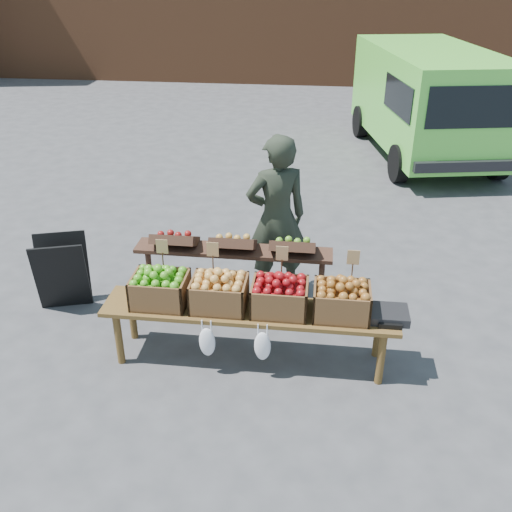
% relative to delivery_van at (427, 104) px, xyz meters
% --- Properties ---
extents(ground, '(80.00, 80.00, 0.00)m').
position_rel_delivery_van_xyz_m(ground, '(-2.43, -6.75, -0.97)').
color(ground, '#434346').
extents(delivery_van, '(2.81, 4.65, 1.95)m').
position_rel_delivery_van_xyz_m(delivery_van, '(0.00, 0.00, 0.00)').
color(delivery_van, '#61E045').
rests_on(delivery_van, ground).
extents(vendor, '(0.79, 0.66, 1.84)m').
position_rel_delivery_van_xyz_m(vendor, '(-2.30, -5.31, -0.05)').
color(vendor, '#242B1F').
rests_on(vendor, ground).
extents(chalkboard_sign, '(0.61, 0.45, 0.82)m').
position_rel_delivery_van_xyz_m(chalkboard_sign, '(-4.55, -5.88, -0.56)').
color(chalkboard_sign, black).
rests_on(chalkboard_sign, ground).
extents(back_table, '(2.10, 0.44, 1.04)m').
position_rel_delivery_van_xyz_m(back_table, '(-2.69, -5.85, -0.45)').
color(back_table, '#3C2519').
rests_on(back_table, ground).
extents(display_bench, '(2.70, 0.56, 0.57)m').
position_rel_delivery_van_xyz_m(display_bench, '(-2.43, -6.57, -0.69)').
color(display_bench, brown).
rests_on(display_bench, ground).
extents(crate_golden_apples, '(0.50, 0.40, 0.28)m').
position_rel_delivery_van_xyz_m(crate_golden_apples, '(-3.26, -6.57, -0.26)').
color(crate_golden_apples, green).
rests_on(crate_golden_apples, display_bench).
extents(crate_russet_pears, '(0.50, 0.40, 0.28)m').
position_rel_delivery_van_xyz_m(crate_russet_pears, '(-2.71, -6.57, -0.26)').
color(crate_russet_pears, gold).
rests_on(crate_russet_pears, display_bench).
extents(crate_red_apples, '(0.50, 0.40, 0.28)m').
position_rel_delivery_van_xyz_m(crate_red_apples, '(-2.16, -6.57, -0.26)').
color(crate_red_apples, '#691309').
rests_on(crate_red_apples, display_bench).
extents(crate_green_apples, '(0.50, 0.40, 0.28)m').
position_rel_delivery_van_xyz_m(crate_green_apples, '(-1.61, -6.57, -0.26)').
color(crate_green_apples, '#AD7C34').
rests_on(crate_green_apples, display_bench).
extents(weighing_scale, '(0.34, 0.30, 0.08)m').
position_rel_delivery_van_xyz_m(weighing_scale, '(-1.18, -6.57, -0.36)').
color(weighing_scale, black).
rests_on(weighing_scale, display_bench).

